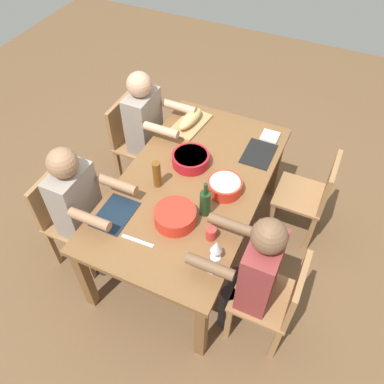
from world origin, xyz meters
The scene contains 23 objects.
ground_plane centered at (0.00, 0.00, 0.00)m, with size 8.00×8.00×0.00m, color brown.
dining_table centered at (0.00, 0.00, 0.66)m, with size 1.82×1.03×0.74m.
chair_near_right centered at (0.50, -0.84, 0.48)m, with size 0.40×0.40×0.85m.
chair_far_left centered at (-0.50, 0.84, 0.48)m, with size 0.40×0.40×0.85m.
diner_far_left centered at (-0.50, 0.65, 0.70)m, with size 0.41×0.53×1.20m.
chair_far_right centered at (0.50, 0.84, 0.48)m, with size 0.40×0.40×0.85m.
diner_far_right centered at (0.50, 0.65, 0.70)m, with size 0.41×0.53×1.20m.
chair_near_left centered at (-0.50, -0.84, 0.48)m, with size 0.40×0.40×0.85m.
diner_near_left centered at (-0.50, -0.65, 0.70)m, with size 0.41×0.53×1.20m.
serving_bowl_fruit centered at (0.17, 0.09, 0.79)m, with size 0.29×0.29×0.09m.
serving_bowl_greens centered at (-0.38, -0.05, 0.80)m, with size 0.29×0.29×0.11m.
serving_bowl_pasta centered at (0.02, -0.25, 0.80)m, with size 0.25×0.25×0.10m.
cutting_board centered at (0.61, 0.29, 0.75)m, with size 0.40×0.22×0.02m, color tan.
bread_loaf centered at (0.61, 0.29, 0.81)m, with size 0.32×0.11×0.09m, color tan.
wine_bottle centered at (-0.23, -0.20, 0.85)m, with size 0.08×0.08×0.29m.
beer_bottle centered at (-0.13, 0.22, 0.85)m, with size 0.06×0.06×0.22m, color brown.
wine_glass centered at (-0.53, -0.41, 0.86)m, with size 0.08×0.08×0.17m.
placemat_near_right centered at (0.50, -0.36, 0.74)m, with size 0.32×0.23×0.01m, color black.
placemat_far_left centered at (-0.50, 0.36, 0.74)m, with size 0.32×0.23×0.01m, color #142333.
cup_near_left centered at (-0.41, -0.32, 0.79)m, with size 0.07×0.07×0.09m, color red.
fork_near_left centered at (-0.64, -0.36, 0.74)m, with size 0.02×0.17×0.01m, color silver.
carving_knife centered at (-0.63, 0.10, 0.74)m, with size 0.23×0.02×0.01m, color silver.
napkin_stack centered at (0.73, -0.38, 0.75)m, with size 0.14×0.14×0.02m, color white.
Camera 1 is at (-1.82, -0.83, 2.86)m, focal length 36.72 mm.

